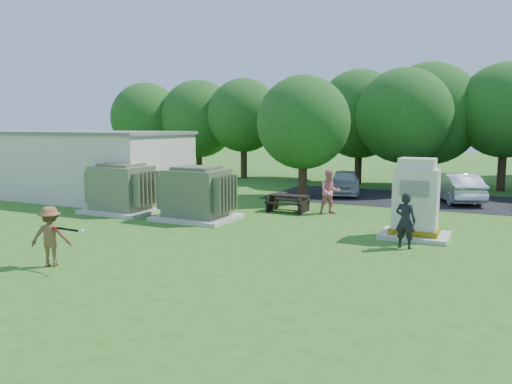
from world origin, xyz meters
The scene contains 15 objects.
ground centered at (0.00, 0.00, 0.00)m, with size 120.00×120.00×0.00m, color #2D6619.
service_building centered at (-11.00, 7.00, 1.60)m, with size 10.00×5.00×3.20m, color beige.
service_building_roof centered at (-11.00, 7.00, 3.27)m, with size 10.20×5.20×0.15m, color slate.
parking_strip centered at (7.00, 13.50, 0.01)m, with size 20.00×6.00×0.01m, color #232326.
transformer_left centered at (-6.50, 4.50, 0.97)m, with size 3.00×2.40×2.07m.
transformer_right centered at (-2.80, 4.50, 0.97)m, with size 3.00×2.40×2.07m.
generator_cabinet centered at (5.36, 4.85, 1.14)m, with size 2.14×1.75×2.61m.
picnic_table centered at (-0.24, 7.66, 0.44)m, with size 1.66×1.25×0.71m.
batter centered at (-2.76, -2.67, 0.79)m, with size 1.02×0.59×1.58m, color brown.
person_by_generator centered at (5.30, 3.27, 0.84)m, with size 0.61×0.40×1.68m, color black.
person_at_picnic centered at (1.54, 7.87, 0.92)m, with size 0.89×0.70×1.84m, color #E67981.
car_white centered at (0.50, 13.86, 0.65)m, with size 1.54×3.83×1.30m, color silver.
car_silver_a centered at (6.00, 13.67, 0.70)m, with size 1.48×4.23×1.40m, color silver.
batting_equipment centered at (-2.14, -2.73, 1.04)m, with size 1.21×0.21×0.12m.
tree_row centered at (1.75, 18.50, 4.15)m, with size 41.30×13.30×7.30m.
Camera 1 is at (7.57, -11.85, 3.68)m, focal length 35.00 mm.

